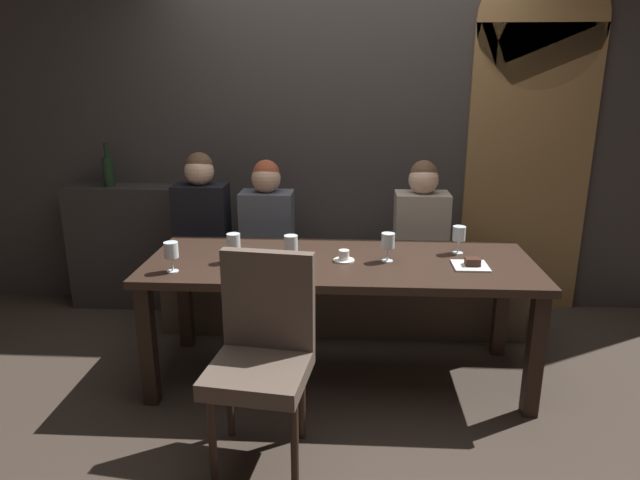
% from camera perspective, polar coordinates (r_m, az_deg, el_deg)
% --- Properties ---
extents(ground, '(9.00, 9.00, 0.00)m').
position_cam_1_polar(ground, '(3.53, 1.91, -13.49)').
color(ground, '#382D26').
extents(back_wall_tiled, '(6.00, 0.12, 3.00)m').
position_cam_1_polar(back_wall_tiled, '(4.28, 2.51, 12.96)').
color(back_wall_tiled, '#383330').
rests_on(back_wall_tiled, ground).
extents(arched_door, '(0.90, 0.05, 2.55)m').
position_cam_1_polar(arched_door, '(4.42, 20.56, 10.30)').
color(arched_door, olive).
rests_on(arched_door, ground).
extents(back_counter, '(1.10, 0.28, 0.95)m').
position_cam_1_polar(back_counter, '(4.58, -17.45, -0.60)').
color(back_counter, '#2F2B29').
rests_on(back_counter, ground).
extents(dining_table, '(2.20, 0.84, 0.74)m').
position_cam_1_polar(dining_table, '(3.25, 2.02, -3.48)').
color(dining_table, black).
rests_on(dining_table, ground).
extents(banquette_bench, '(2.50, 0.44, 0.45)m').
position_cam_1_polar(banquette_bench, '(4.06, 2.18, -5.74)').
color(banquette_bench, '#4A3C2E').
rests_on(banquette_bench, ground).
extents(chair_near_side, '(0.49, 0.49, 0.98)m').
position_cam_1_polar(chair_near_side, '(2.66, -5.82, -10.53)').
color(chair_near_side, '#302119').
rests_on(chair_near_side, ground).
extents(diner_redhead, '(0.36, 0.24, 0.80)m').
position_cam_1_polar(diner_redhead, '(3.99, -11.88, 2.63)').
color(diner_redhead, black).
rests_on(diner_redhead, banquette_bench).
extents(diner_bearded, '(0.36, 0.24, 0.75)m').
position_cam_1_polar(diner_bearded, '(3.92, -5.38, 2.30)').
color(diner_bearded, '#4C515B').
rests_on(diner_bearded, banquette_bench).
extents(diner_far_end, '(0.36, 0.24, 0.76)m').
position_cam_1_polar(diner_far_end, '(3.89, 10.22, 2.05)').
color(diner_far_end, '#9E9384').
rests_on(diner_far_end, banquette_bench).
extents(wine_bottle_dark_red, '(0.08, 0.08, 0.33)m').
position_cam_1_polar(wine_bottle_dark_red, '(4.51, -20.64, 6.60)').
color(wine_bottle_dark_red, black).
rests_on(wine_bottle_dark_red, back_counter).
extents(wine_glass_end_right, '(0.08, 0.08, 0.16)m').
position_cam_1_polar(wine_glass_end_right, '(3.41, 13.88, 0.51)').
color(wine_glass_end_right, silver).
rests_on(wine_glass_end_right, dining_table).
extents(wine_glass_near_right, '(0.08, 0.08, 0.16)m').
position_cam_1_polar(wine_glass_near_right, '(3.19, 6.89, -0.14)').
color(wine_glass_near_right, silver).
rests_on(wine_glass_near_right, dining_table).
extents(wine_glass_center_front, '(0.08, 0.08, 0.16)m').
position_cam_1_polar(wine_glass_center_front, '(3.10, -14.82, -1.13)').
color(wine_glass_center_front, silver).
rests_on(wine_glass_center_front, dining_table).
extents(wine_glass_far_left, '(0.08, 0.08, 0.16)m').
position_cam_1_polar(wine_glass_far_left, '(3.13, -2.96, -0.44)').
color(wine_glass_far_left, silver).
rests_on(wine_glass_far_left, dining_table).
extents(wine_glass_center_back, '(0.08, 0.08, 0.16)m').
position_cam_1_polar(wine_glass_center_back, '(3.19, -8.74, -0.26)').
color(wine_glass_center_back, silver).
rests_on(wine_glass_center_back, dining_table).
extents(espresso_cup, '(0.12, 0.12, 0.06)m').
position_cam_1_polar(espresso_cup, '(3.20, 2.44, -1.68)').
color(espresso_cup, white).
rests_on(espresso_cup, dining_table).
extents(dessert_plate, '(0.19, 0.19, 0.05)m').
position_cam_1_polar(dessert_plate, '(3.21, 15.04, -2.39)').
color(dessert_plate, white).
rests_on(dessert_plate, dining_table).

